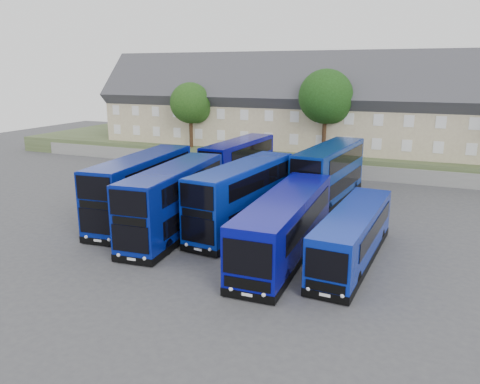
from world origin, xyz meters
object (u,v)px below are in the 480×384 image
(dd_front_mid, at_px, (174,202))
(coach_east_a, at_px, (285,226))
(tree_mid, at_px, (327,99))
(dd_front_left, at_px, (142,189))
(tree_west, at_px, (192,105))

(dd_front_mid, height_order, coach_east_a, dd_front_mid)
(coach_east_a, distance_m, tree_mid, 25.11)
(dd_front_left, xyz_separation_m, tree_west, (-7.02, 21.11, 4.70))
(tree_west, relative_size, tree_mid, 0.83)
(dd_front_left, relative_size, dd_front_mid, 1.03)
(dd_front_mid, height_order, tree_west, tree_west)
(coach_east_a, bearing_deg, dd_front_left, 166.74)
(coach_east_a, height_order, tree_mid, tree_mid)
(dd_front_left, xyz_separation_m, tree_mid, (8.98, 21.61, 5.71))
(dd_front_left, bearing_deg, tree_mid, 62.39)
(dd_front_mid, xyz_separation_m, tree_west, (-10.90, 23.00, 4.76))
(tree_mid, bearing_deg, tree_west, -178.21)
(coach_east_a, xyz_separation_m, tree_west, (-19.02, 23.63, 5.24))
(coach_east_a, height_order, tree_west, tree_west)
(dd_front_left, bearing_deg, coach_east_a, -16.92)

